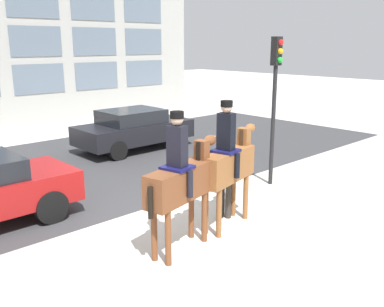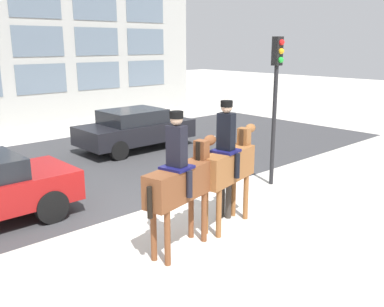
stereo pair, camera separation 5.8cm
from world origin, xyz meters
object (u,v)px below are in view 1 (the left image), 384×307
object	(u,v)px
street_car_far_lane	(134,129)
traffic_light	(275,88)
mounted_horse_lead	(181,179)
mounted_horse_companion	(228,162)
pedestrian_bystander	(226,173)

from	to	relation	value
street_car_far_lane	traffic_light	size ratio (longest dim) A/B	1.07
street_car_far_lane	traffic_light	distance (m)	6.12
mounted_horse_lead	street_car_far_lane	distance (m)	8.08
mounted_horse_companion	traffic_light	world-z (taller)	traffic_light
mounted_horse_companion	street_car_far_lane	size ratio (longest dim) A/B	0.64
traffic_light	mounted_horse_lead	bearing A→B (deg)	-164.26
street_car_far_lane	traffic_light	world-z (taller)	traffic_light
mounted_horse_companion	pedestrian_bystander	world-z (taller)	mounted_horse_companion
mounted_horse_lead	street_car_far_lane	size ratio (longest dim) A/B	0.63
mounted_horse_lead	traffic_light	size ratio (longest dim) A/B	0.67
mounted_horse_companion	mounted_horse_lead	bearing A→B (deg)	174.42
mounted_horse_companion	street_car_far_lane	distance (m)	7.32
pedestrian_bystander	street_car_far_lane	size ratio (longest dim) A/B	0.42
mounted_horse_lead	mounted_horse_companion	xyz separation A→B (m)	(1.44, 0.18, 0.01)
mounted_horse_lead	traffic_light	world-z (taller)	traffic_light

